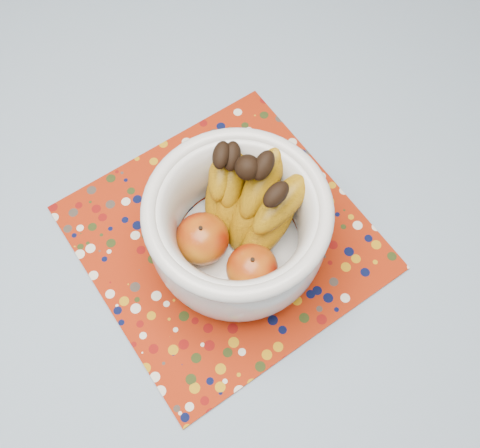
# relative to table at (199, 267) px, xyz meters

# --- Properties ---
(table) EXTENTS (1.20, 1.20, 0.75)m
(table) POSITION_rel_table_xyz_m (0.00, 0.00, 0.00)
(table) COLOR brown
(table) RESTS_ON ground
(tablecloth) EXTENTS (1.32, 1.32, 0.01)m
(tablecloth) POSITION_rel_table_xyz_m (0.00, 0.00, 0.08)
(tablecloth) COLOR #668BAA
(tablecloth) RESTS_ON table
(placemat) EXTENTS (0.45, 0.45, 0.00)m
(placemat) POSITION_rel_table_xyz_m (0.03, 0.03, 0.09)
(placemat) COLOR maroon
(placemat) RESTS_ON tablecloth
(fruit_bowl) EXTENTS (0.23, 0.23, 0.17)m
(fruit_bowl) POSITION_rel_table_xyz_m (0.05, 0.04, 0.17)
(fruit_bowl) COLOR silver
(fruit_bowl) RESTS_ON placemat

